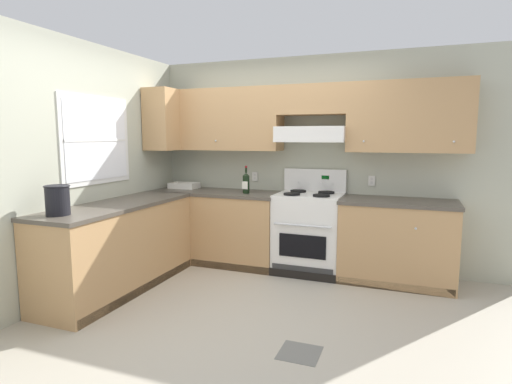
# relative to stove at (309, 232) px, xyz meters

# --- Properties ---
(ground_plane) EXTENTS (7.04, 7.04, 0.00)m
(ground_plane) POSITION_rel_stove_xyz_m (-0.47, -1.25, -0.48)
(ground_plane) COLOR #B2AA99
(floor_accent_tile) EXTENTS (0.30, 0.30, 0.01)m
(floor_accent_tile) POSITION_rel_stove_xyz_m (0.39, -1.86, -0.48)
(floor_accent_tile) COLOR slate
(floor_accent_tile) RESTS_ON ground_plane
(wall_back) EXTENTS (4.68, 0.57, 2.55)m
(wall_back) POSITION_rel_stove_xyz_m (-0.06, 0.27, 1.00)
(wall_back) COLOR #B7BAA3
(wall_back) RESTS_ON ground_plane
(wall_left) EXTENTS (0.47, 4.00, 2.55)m
(wall_left) POSITION_rel_stove_xyz_m (-2.06, -1.03, 0.87)
(wall_left) COLOR #B7BAA3
(wall_left) RESTS_ON ground_plane
(counter_back_run) EXTENTS (3.60, 0.65, 0.91)m
(counter_back_run) POSITION_rel_stove_xyz_m (-0.26, -0.01, -0.03)
(counter_back_run) COLOR tan
(counter_back_run) RESTS_ON ground_plane
(counter_left_run) EXTENTS (0.63, 1.91, 0.91)m
(counter_left_run) POSITION_rel_stove_xyz_m (-1.71, -1.26, -0.03)
(counter_left_run) COLOR tan
(counter_left_run) RESTS_ON ground_plane
(stove) EXTENTS (0.76, 0.62, 1.20)m
(stove) POSITION_rel_stove_xyz_m (0.00, 0.00, 0.00)
(stove) COLOR white
(stove) RESTS_ON ground_plane
(wine_bottle) EXTENTS (0.08, 0.08, 0.33)m
(wine_bottle) POSITION_rel_stove_xyz_m (-0.76, -0.08, 0.56)
(wine_bottle) COLOR black
(wine_bottle) RESTS_ON counter_back_run
(bowl) EXTENTS (0.37, 0.24, 0.07)m
(bowl) POSITION_rel_stove_xyz_m (-1.72, 0.10, 0.46)
(bowl) COLOR white
(bowl) RESTS_ON counter_back_run
(bucket) EXTENTS (0.21, 0.21, 0.26)m
(bucket) POSITION_rel_stove_xyz_m (-1.77, -1.96, 0.57)
(bucket) COLOR black
(bucket) RESTS_ON counter_left_run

